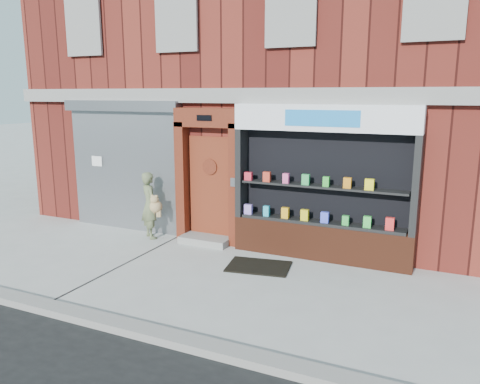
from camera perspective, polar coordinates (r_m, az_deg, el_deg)
The scene contains 8 objects.
ground at distance 8.53m, azimuth -5.25°, elevation -10.12°, with size 80.00×80.00×0.00m, color #9E9E99.
curb at distance 6.89m, azimuth -14.47°, elevation -15.49°, with size 60.00×0.30×0.12m, color gray.
building at distance 13.46m, azimuth 7.61°, elevation 15.24°, with size 12.00×8.16×8.00m.
shutter_bay at distance 11.30m, azimuth -13.85°, elevation 4.07°, with size 3.10×0.30×3.04m.
red_door_bay at distance 10.05m, azimuth -3.87°, elevation 1.94°, with size 1.52×0.58×2.90m.
pharmacy_bay at distance 9.12m, azimuth 9.94°, elevation 0.22°, with size 3.50×0.41×3.00m.
woman at distance 10.61m, azimuth -10.88°, elevation -1.59°, with size 0.68×0.61×1.50m.
doormat at distance 8.88m, azimuth 2.29°, elevation -9.05°, with size 1.15×0.80×0.03m, color black.
Camera 1 is at (3.97, -6.84, 3.18)m, focal length 35.00 mm.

